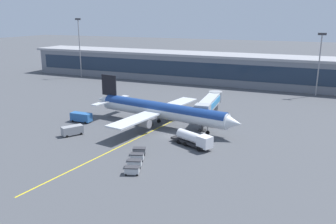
{
  "coord_description": "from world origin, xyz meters",
  "views": [
    {
      "loc": [
        32.13,
        -75.2,
        28.09
      ],
      "look_at": [
        -2.59,
        4.74,
        4.5
      ],
      "focal_mm": 38.38,
      "sensor_mm": 36.0,
      "label": 1
    }
  ],
  "objects_px": {
    "lavatory_truck": "(82,117)",
    "baggage_cart_3": "(139,151)",
    "main_airliner": "(161,110)",
    "fuel_tanker": "(194,139)",
    "baggage_cart_1": "(135,163)",
    "baggage_cart_2": "(137,157)",
    "baggage_cart_0": "(132,170)",
    "crew_van": "(72,130)"
  },
  "relations": [
    {
      "from": "main_airliner",
      "to": "baggage_cart_2",
      "type": "xyz_separation_m",
      "value": [
        5.37,
        -23.3,
        -3.39
      ]
    },
    {
      "from": "main_airliner",
      "to": "baggage_cart_0",
      "type": "xyz_separation_m",
      "value": [
        7.55,
        -29.32,
        -3.39
      ]
    },
    {
      "from": "baggage_cart_0",
      "to": "baggage_cart_3",
      "type": "relative_size",
      "value": 1.0
    },
    {
      "from": "baggage_cart_3",
      "to": "baggage_cart_2",
      "type": "bearing_deg",
      "value": -70.09
    },
    {
      "from": "crew_van",
      "to": "baggage_cart_3",
      "type": "height_order",
      "value": "crew_van"
    },
    {
      "from": "baggage_cart_3",
      "to": "main_airliner",
      "type": "bearing_deg",
      "value": 101.9
    },
    {
      "from": "main_airliner",
      "to": "baggage_cart_2",
      "type": "relative_size",
      "value": 14.67
    },
    {
      "from": "lavatory_truck",
      "to": "baggage_cart_3",
      "type": "height_order",
      "value": "lavatory_truck"
    },
    {
      "from": "main_airliner",
      "to": "lavatory_truck",
      "type": "distance_m",
      "value": 22.07
    },
    {
      "from": "baggage_cart_0",
      "to": "crew_van",
      "type": "bearing_deg",
      "value": 150.56
    },
    {
      "from": "fuel_tanker",
      "to": "baggage_cart_3",
      "type": "xyz_separation_m",
      "value": [
        -8.84,
        -8.87,
        -0.96
      ]
    },
    {
      "from": "crew_van",
      "to": "baggage_cart_1",
      "type": "distance_m",
      "value": 25.21
    },
    {
      "from": "fuel_tanker",
      "to": "baggage_cart_3",
      "type": "height_order",
      "value": "fuel_tanker"
    },
    {
      "from": "lavatory_truck",
      "to": "baggage_cart_0",
      "type": "distance_m",
      "value": 37.26
    },
    {
      "from": "main_airliner",
      "to": "baggage_cart_0",
      "type": "bearing_deg",
      "value": -75.57
    },
    {
      "from": "crew_van",
      "to": "baggage_cart_2",
      "type": "relative_size",
      "value": 1.78
    },
    {
      "from": "fuel_tanker",
      "to": "baggage_cart_3",
      "type": "distance_m",
      "value": 12.56
    },
    {
      "from": "lavatory_truck",
      "to": "baggage_cart_2",
      "type": "distance_m",
      "value": 31.91
    },
    {
      "from": "fuel_tanker",
      "to": "crew_van",
      "type": "distance_m",
      "value": 29.87
    },
    {
      "from": "lavatory_truck",
      "to": "baggage_cart_3",
      "type": "bearing_deg",
      "value": -30.04
    },
    {
      "from": "lavatory_truck",
      "to": "baggage_cart_2",
      "type": "bearing_deg",
      "value": -33.74
    },
    {
      "from": "main_airliner",
      "to": "crew_van",
      "type": "distance_m",
      "value": 22.97
    },
    {
      "from": "lavatory_truck",
      "to": "crew_van",
      "type": "bearing_deg",
      "value": -65.12
    },
    {
      "from": "lavatory_truck",
      "to": "baggage_cart_1",
      "type": "relative_size",
      "value": 1.93
    },
    {
      "from": "baggage_cart_1",
      "to": "baggage_cart_2",
      "type": "relative_size",
      "value": 1.0
    },
    {
      "from": "main_airliner",
      "to": "crew_van",
      "type": "xyz_separation_m",
      "value": [
        -16.44,
        -15.78,
        -2.86
      ]
    },
    {
      "from": "baggage_cart_3",
      "to": "baggage_cart_0",
      "type": "bearing_deg",
      "value": -70.09
    },
    {
      "from": "main_airliner",
      "to": "baggage_cart_0",
      "type": "distance_m",
      "value": 30.47
    },
    {
      "from": "baggage_cart_3",
      "to": "crew_van",
      "type": "bearing_deg",
      "value": 167.71
    },
    {
      "from": "fuel_tanker",
      "to": "lavatory_truck",
      "type": "distance_m",
      "value": 34.78
    },
    {
      "from": "fuel_tanker",
      "to": "baggage_cart_0",
      "type": "distance_m",
      "value": 18.77
    },
    {
      "from": "main_airliner",
      "to": "baggage_cart_2",
      "type": "distance_m",
      "value": 24.15
    },
    {
      "from": "fuel_tanker",
      "to": "lavatory_truck",
      "type": "height_order",
      "value": "fuel_tanker"
    },
    {
      "from": "baggage_cart_2",
      "to": "baggage_cart_0",
      "type": "bearing_deg",
      "value": -70.09
    },
    {
      "from": "main_airliner",
      "to": "fuel_tanker",
      "type": "bearing_deg",
      "value": -41.07
    },
    {
      "from": "baggage_cart_2",
      "to": "baggage_cart_3",
      "type": "relative_size",
      "value": 1.0
    },
    {
      "from": "lavatory_truck",
      "to": "baggage_cart_0",
      "type": "bearing_deg",
      "value": -39.58
    },
    {
      "from": "baggage_cart_0",
      "to": "baggage_cart_2",
      "type": "bearing_deg",
      "value": 109.91
    },
    {
      "from": "baggage_cart_1",
      "to": "lavatory_truck",
      "type": "bearing_deg",
      "value": 143.12
    },
    {
      "from": "baggage_cart_1",
      "to": "baggage_cart_2",
      "type": "bearing_deg",
      "value": 109.91
    },
    {
      "from": "main_airliner",
      "to": "fuel_tanker",
      "type": "relative_size",
      "value": 4.07
    },
    {
      "from": "crew_van",
      "to": "lavatory_truck",
      "type": "distance_m",
      "value": 11.24
    }
  ]
}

